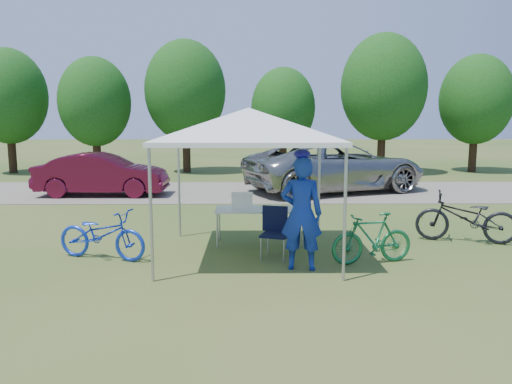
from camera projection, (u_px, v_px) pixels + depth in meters
ground at (249, 255)px, 9.34m from camera, size 100.00×100.00×0.00m
gravel_strip at (250, 192)px, 17.25m from camera, size 24.00×5.00×0.02m
canopy at (248, 112)px, 8.95m from camera, size 4.53×4.53×3.00m
treeline at (244, 96)px, 22.71m from camera, size 24.89×4.28×6.30m
folding_table at (260, 210)px, 10.07m from camera, size 1.79×0.75×0.74m
folding_chair at (275, 228)px, 9.13m from camera, size 0.60×0.63×0.94m
cooler at (242, 201)px, 10.03m from camera, size 0.43×0.29×0.31m
ice_cream_cup at (284, 207)px, 10.01m from camera, size 0.08×0.08×0.06m
cyclist at (301, 213)px, 8.35m from camera, size 0.76×0.55×1.92m
bike_blue at (102, 234)px, 9.03m from camera, size 1.84×1.09×0.92m
bike_green at (372, 238)px, 8.75m from camera, size 1.57×0.75×0.91m
bike_dark at (466, 217)px, 10.23m from camera, size 2.10×1.24×1.04m
minivan at (336, 166)px, 17.16m from camera, size 6.92×5.03×1.75m
sedan at (102, 174)px, 16.31m from camera, size 4.21×1.48×1.39m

